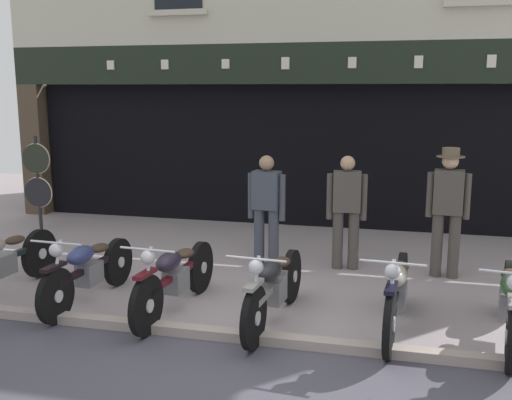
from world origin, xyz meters
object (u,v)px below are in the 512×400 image
object	(u,v)px
motorcycle_left	(88,269)
motorcycle_center_right	(396,292)
motorcycle_center_left	(175,276)
shopkeeper_center	(346,207)
advert_board_near	(409,134)
motorcycle_far_left	(1,261)
tyre_sign_pole	(37,177)
advert_board_far	(480,135)
salesman_left	(266,206)
motorcycle_right	(510,301)
salesman_right	(448,206)
motorcycle_center	(274,286)

from	to	relation	value
motorcycle_left	motorcycle_center_right	distance (m)	3.55
motorcycle_center_left	shopkeeper_center	size ratio (longest dim) A/B	1.27
motorcycle_center_right	advert_board_near	world-z (taller)	advert_board_near
motorcycle_far_left	shopkeeper_center	distance (m)	4.56
tyre_sign_pole	advert_board_far	size ratio (longest dim) A/B	1.67
motorcycle_center_right	tyre_sign_pole	world-z (taller)	tyre_sign_pole
salesman_left	tyre_sign_pole	xyz separation A→B (m)	(-4.39, 1.08, 0.10)
advert_board_near	motorcycle_right	bearing A→B (deg)	-77.87
advert_board_near	advert_board_far	distance (m)	1.18
motorcycle_far_left	motorcycle_center_left	distance (m)	2.30
motorcycle_center_left	motorcycle_center_right	xyz separation A→B (m)	(2.44, 0.03, 0.01)
motorcycle_left	advert_board_far	world-z (taller)	advert_board_far
tyre_sign_pole	motorcycle_center_left	bearing A→B (deg)	-39.17
motorcycle_right	tyre_sign_pole	size ratio (longest dim) A/B	1.20
motorcycle_far_left	shopkeeper_center	xyz separation A→B (m)	(4.02, 2.10, 0.46)
motorcycle_center_right	motorcycle_far_left	bearing A→B (deg)	4.57
tyre_sign_pole	shopkeeper_center	bearing A→B (deg)	-9.69
salesman_right	advert_board_near	xyz separation A→B (m)	(-0.52, 2.66, 0.75)
shopkeeper_center	salesman_left	bearing A→B (deg)	1.78
advert_board_near	salesman_left	bearing A→B (deg)	-125.27
motorcycle_right	motorcycle_center	bearing A→B (deg)	10.49
motorcycle_center	salesman_right	world-z (taller)	salesman_right
salesman_left	motorcycle_center_right	bearing A→B (deg)	140.61
motorcycle_center	advert_board_far	xyz separation A→B (m)	(2.56, 4.80, 1.32)
tyre_sign_pole	advert_board_near	size ratio (longest dim) A/B	1.82
motorcycle_right	advert_board_near	xyz separation A→B (m)	(-1.01, 4.68, 1.32)
motorcycle_center_right	motorcycle_center	bearing A→B (deg)	8.77
motorcycle_far_left	tyre_sign_pole	world-z (taller)	tyre_sign_pole
motorcycle_far_left	advert_board_far	world-z (taller)	advert_board_far
advert_board_near	advert_board_far	xyz separation A→B (m)	(1.18, 0.00, 0.00)
motorcycle_far_left	advert_board_far	bearing A→B (deg)	-138.50
tyre_sign_pole	salesman_left	bearing A→B (deg)	-13.84
motorcycle_center_left	motorcycle_right	xyz separation A→B (m)	(3.55, 0.05, -0.00)
motorcycle_center	shopkeeper_center	distance (m)	2.32
motorcycle_center_left	advert_board_near	size ratio (longest dim) A/B	2.17
salesman_left	advert_board_far	size ratio (longest dim) A/B	1.57
motorcycle_left	shopkeeper_center	xyz separation A→B (m)	(2.83, 2.11, 0.47)
motorcycle_left	salesman_left	xyz separation A→B (m)	(1.72, 1.97, 0.47)
motorcycle_center	motorcycle_center_right	size ratio (longest dim) A/B	1.02
motorcycle_center	tyre_sign_pole	xyz separation A→B (m)	(-4.94, 3.14, 0.57)
shopkeeper_center	motorcycle_left	bearing A→B (deg)	31.24
salesman_left	motorcycle_right	bearing A→B (deg)	154.12
salesman_left	tyre_sign_pole	world-z (taller)	tyre_sign_pole
salesman_left	tyre_sign_pole	bearing A→B (deg)	-6.28
advert_board_far	motorcycle_far_left	bearing A→B (deg)	-142.06
motorcycle_right	shopkeeper_center	xyz separation A→B (m)	(-1.83, 2.09, 0.47)
motorcycle_center_left	motorcycle_center	distance (m)	1.16
motorcycle_left	tyre_sign_pole	size ratio (longest dim) A/B	1.15
salesman_left	salesman_right	world-z (taller)	salesman_right
shopkeeper_center	motorcycle_center_right	bearing A→B (deg)	103.44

